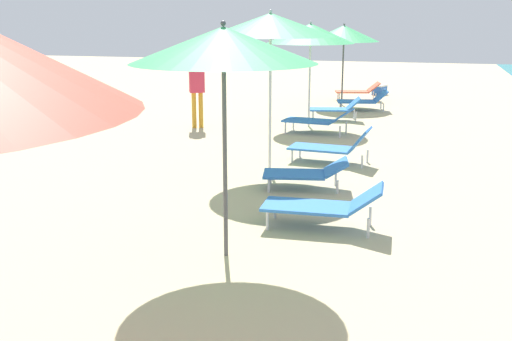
% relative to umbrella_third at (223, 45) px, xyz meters
% --- Properties ---
extents(umbrella_third, '(2.07, 2.07, 2.68)m').
position_rel_umbrella_third_xyz_m(umbrella_third, '(0.00, 0.00, 0.00)').
color(umbrella_third, '#4C4C51').
rests_on(umbrella_third, ground).
extents(lounger_third_shoreside, '(1.58, 0.67, 0.62)m').
position_rel_umbrella_third_xyz_m(lounger_third_shoreside, '(0.95, 1.24, -2.10)').
color(lounger_third_shoreside, blue).
rests_on(lounger_third_shoreside, ground).
extents(umbrella_fourth, '(2.20, 2.20, 2.83)m').
position_rel_umbrella_third_xyz_m(umbrella_fourth, '(-0.47, 4.00, 0.15)').
color(umbrella_fourth, silver).
rests_on(umbrella_fourth, ground).
extents(lounger_fourth_shoreside, '(1.57, 0.76, 0.70)m').
position_rel_umbrella_third_xyz_m(lounger_fourth_shoreside, '(0.52, 4.95, -2.10)').
color(lounger_fourth_shoreside, blue).
rests_on(lounger_fourth_shoreside, ground).
extents(lounger_fourth_inland, '(1.45, 0.86, 0.50)m').
position_rel_umbrella_third_xyz_m(lounger_fourth_inland, '(0.38, 3.04, -2.15)').
color(lounger_fourth_inland, blue).
rests_on(lounger_fourth_inland, ground).
extents(umbrella_fifth, '(2.15, 2.15, 2.59)m').
position_rel_umbrella_third_xyz_m(umbrella_fifth, '(-0.62, 8.73, -0.13)').
color(umbrella_fifth, silver).
rests_on(umbrella_fifth, ground).
extents(lounger_fifth_shoreside, '(1.43, 0.82, 0.62)m').
position_rel_umbrella_third_xyz_m(lounger_fifth_shoreside, '(-0.10, 9.80, -2.09)').
color(lounger_fifth_shoreside, blue).
rests_on(lounger_fifth_shoreside, ground).
extents(lounger_fifth_inland, '(1.68, 0.88, 0.61)m').
position_rel_umbrella_third_xyz_m(lounger_fifth_inland, '(-0.23, 7.81, -2.09)').
color(lounger_fifth_inland, blue).
rests_on(lounger_fifth_inland, ground).
extents(umbrella_farthest, '(2.13, 2.13, 2.48)m').
position_rel_umbrella_third_xyz_m(umbrella_farthest, '(-0.32, 12.74, -0.24)').
color(umbrella_farthest, '#4C4C51').
rests_on(umbrella_farthest, ground).
extents(lounger_farthest_shoreside, '(1.52, 0.90, 0.60)m').
position_rel_umbrella_third_xyz_m(lounger_farthest_shoreside, '(0.07, 13.89, -2.10)').
color(lounger_farthest_shoreside, '#D8593F').
rests_on(lounger_farthest_shoreside, ground).
extents(lounger_farthest_inland, '(1.55, 0.96, 0.61)m').
position_rel_umbrella_third_xyz_m(lounger_farthest_inland, '(0.44, 11.76, -2.11)').
color(lounger_farthest_inland, blue).
rests_on(lounger_farthest_inland, ground).
extents(person_walking_near, '(0.42, 0.36, 1.78)m').
position_rel_umbrella_third_xyz_m(person_walking_near, '(-3.25, 7.80, -1.33)').
color(person_walking_near, orange).
rests_on(person_walking_near, ground).
extents(cooler_box, '(0.53, 0.63, 0.35)m').
position_rel_umbrella_third_xyz_m(cooler_box, '(0.64, 15.58, -2.25)').
color(cooler_box, '#2659B2').
rests_on(cooler_box, ground).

